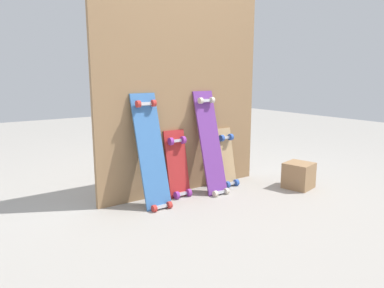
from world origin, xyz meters
TOP-DOWN VIEW (x-y plane):
  - ground_plane at (0.00, 0.00)m, footprint 12.00×12.00m
  - plywood_wall_panel at (0.00, 0.07)m, footprint 1.59×0.04m
  - skateboard_blue at (-0.40, -0.10)m, footprint 0.22×0.32m
  - skateboard_red at (-0.11, -0.02)m, footprint 0.20×0.18m
  - skateboard_purple at (0.18, -0.09)m, footprint 0.20×0.31m
  - skateboard_natural at (0.42, -0.03)m, footprint 0.17×0.19m
  - wooden_crate at (0.90, -0.48)m, footprint 0.28×0.28m

SIDE VIEW (x-z plane):
  - ground_plane at x=0.00m, z-range 0.00..0.00m
  - wooden_crate at x=0.90m, z-range 0.00..0.23m
  - skateboard_natural at x=0.42m, z-range -0.07..0.53m
  - skateboard_red at x=-0.11m, z-range -0.06..0.56m
  - skateboard_blue at x=-0.40m, z-range -0.07..0.87m
  - skateboard_purple at x=0.18m, z-range -0.07..0.87m
  - plywood_wall_panel at x=0.00m, z-range 0.00..1.78m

